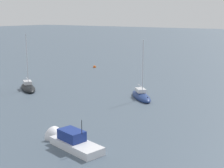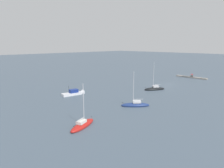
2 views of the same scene
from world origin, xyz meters
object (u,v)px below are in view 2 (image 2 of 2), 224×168
Objects in this scene: umbrella_open_red at (192,74)px; sailboat_red_near at (82,125)px; sailboat_black_mid at (155,89)px; person_seated_grey_right at (191,76)px; motorboat_white_near at (75,93)px; sailboat_navy_outer at (135,105)px; person_seated_brown_left at (192,76)px.

sailboat_red_near is (-6.86, 63.23, -1.36)m from umbrella_open_red.
umbrella_open_red is at bearing -56.88° from sailboat_black_mid.
sailboat_red_near is 33.62m from sailboat_black_mid.
person_seated_grey_right is 0.58× the size of umbrella_open_red.
umbrella_open_red is 52.93m from motorboat_white_near.
sailboat_navy_outer reaches higher than umbrella_open_red.
sailboat_red_near is at bearing 134.36° from sailboat_navy_outer.
sailboat_black_mid is 1.37× the size of motorboat_white_near.
umbrella_open_red is (0.28, -0.07, 0.85)m from person_seated_brown_left.
sailboat_black_mid reaches higher than umbrella_open_red.
sailboat_black_mid is at bearing 91.24° from umbrella_open_red.
umbrella_open_red is at bearing 87.14° from motorboat_white_near.
sailboat_navy_outer is at bearing 73.47° from sailboat_red_near.
person_seated_grey_right is 0.08× the size of sailboat_navy_outer.
person_seated_brown_left is at bearing 77.92° from sailboat_red_near.
person_seated_brown_left and person_seated_grey_right have the same top height.
person_seated_grey_right is 0.08× the size of sailboat_black_mid.
umbrella_open_red is at bearing 171.70° from person_seated_grey_right.
sailboat_black_mid reaches higher than sailboat_navy_outer.
umbrella_open_red is at bearing 78.17° from sailboat_red_near.
person_seated_grey_right is 63.67m from sailboat_red_near.
motorboat_white_near is (13.15, 21.24, 0.05)m from sailboat_black_mid.
sailboat_navy_outer is at bearing 97.62° from person_seated_brown_left.
person_seated_brown_left is 30.12m from sailboat_black_mid.
sailboat_navy_outer reaches higher than person_seated_brown_left.
person_seated_brown_left is 0.09× the size of sailboat_red_near.
umbrella_open_red is 30.21m from sailboat_black_mid.
sailboat_navy_outer is (-6.73, 47.57, -0.50)m from person_seated_grey_right.
person_seated_grey_right is 0.11× the size of motorboat_white_near.
sailboat_navy_outer is (-5.80, 17.35, -0.01)m from sailboat_black_mid.
sailboat_black_mid is 1.07× the size of sailboat_navy_outer.
motorboat_white_near is (12.78, 51.35, -0.44)m from person_seated_brown_left.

